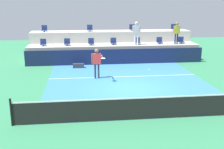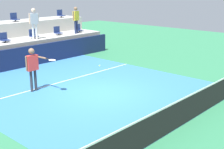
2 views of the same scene
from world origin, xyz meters
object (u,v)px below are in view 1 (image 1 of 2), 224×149
stadium_chair_upper_left (90,29)px  stadium_chair_lower_far_left (43,43)px  stadium_chair_lower_center (113,42)px  stadium_chair_lower_far_right (181,41)px  spectator_leaning_on_rail (177,31)px  stadium_chair_upper_far_right (174,28)px  tennis_ball (149,69)px  stadium_chair_lower_right (160,41)px  tennis_player (97,60)px  stadium_chair_lower_mid_right (137,41)px  stadium_chair_upper_far_left (44,29)px  equipment_bag (78,66)px  stadium_chair_lower_left (67,43)px  stadium_chair_lower_mid_left (91,42)px  stadium_chair_upper_right (132,28)px  spectator_in_white (136,31)px

stadium_chair_upper_left → stadium_chair_lower_far_left: bearing=-153.1°
stadium_chair_lower_far_left → stadium_chair_lower_center: size_ratio=1.00×
stadium_chair_lower_far_right → spectator_leaning_on_rail: 1.04m
stadium_chair_lower_center → stadium_chair_upper_far_right: bearing=18.7°
stadium_chair_lower_far_left → tennis_ball: size_ratio=7.65×
stadium_chair_lower_right → stadium_chair_upper_left: size_ratio=1.00×
tennis_player → spectator_leaning_on_rail: spectator_leaning_on_rail is taller
stadium_chair_lower_far_left → stadium_chair_lower_center: same height
spectator_leaning_on_rail → tennis_ball: (-3.43, -5.47, -1.59)m
stadium_chair_upper_far_right → stadium_chair_lower_mid_right: bearing=-152.6°
stadium_chair_upper_left → tennis_player: (0.12, -6.83, -1.20)m
stadium_chair_lower_far_left → stadium_chair_upper_far_left: bearing=92.2°
stadium_chair_lower_mid_right → stadium_chair_lower_right: size_ratio=1.00×
stadium_chair_lower_right → equipment_bag: 6.81m
stadium_chair_upper_far_left → stadium_chair_lower_center: bearing=-18.6°
spectator_leaning_on_rail → tennis_player: bearing=-144.1°
stadium_chair_lower_far_left → stadium_chair_upper_far_right: bearing=9.6°
stadium_chair_lower_mid_right → stadium_chair_upper_left: (-3.56, 1.80, 0.85)m
stadium_chair_lower_center → equipment_bag: stadium_chair_lower_center is taller
stadium_chair_lower_left → stadium_chair_lower_far_right: (8.87, 0.00, 0.00)m
stadium_chair_lower_far_left → stadium_chair_upper_far_left: 1.99m
stadium_chair_lower_mid_left → stadium_chair_upper_far_left: size_ratio=1.00×
stadium_chair_lower_mid_right → stadium_chair_upper_far_left: 7.46m
stadium_chair_lower_left → tennis_player: bearing=-69.1°
stadium_chair_lower_left → stadium_chair_lower_right: bearing=0.0°
stadium_chair_lower_far_left → stadium_chair_lower_center: 5.27m
stadium_chair_upper_left → stadium_chair_upper_right: same height
stadium_chair_lower_far_left → stadium_chair_upper_left: size_ratio=1.00×
stadium_chair_lower_center → stadium_chair_upper_far_right: 5.68m
stadium_chair_lower_right → equipment_bag: stadium_chair_lower_right is taller
stadium_chair_lower_mid_right → stadium_chair_upper_far_right: 4.01m
spectator_in_white → equipment_bag: size_ratio=2.30×
tennis_ball → spectator_leaning_on_rail: bearing=57.9°
stadium_chair_lower_left → stadium_chair_upper_far_left: 2.70m
stadium_chair_lower_right → tennis_ball: 6.31m
stadium_chair_lower_center → spectator_in_white: size_ratio=0.30×
stadium_chair_lower_far_left → stadium_chair_upper_right: 7.32m
tennis_player → spectator_leaning_on_rail: bearing=35.9°
stadium_chair_lower_left → stadium_chair_lower_far_right: size_ratio=1.00×
stadium_chair_lower_right → stadium_chair_lower_far_right: 1.73m
stadium_chair_lower_mid_left → stadium_chair_upper_right: 4.01m
tennis_ball → stadium_chair_lower_right: bearing=69.1°
stadium_chair_lower_left → stadium_chair_upper_right: stadium_chair_upper_right is taller
stadium_chair_lower_far_right → tennis_player: 8.59m
stadium_chair_lower_left → tennis_ball: size_ratio=7.65×
stadium_chair_lower_far_right → stadium_chair_lower_mid_right: bearing=180.0°
stadium_chair_lower_far_left → spectator_in_white: spectator_in_white is taller
stadium_chair_upper_far_left → equipment_bag: (2.63, -3.94, -2.16)m
stadium_chair_upper_right → spectator_in_white: size_ratio=0.30×
stadium_chair_lower_mid_left → equipment_bag: bearing=-115.0°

